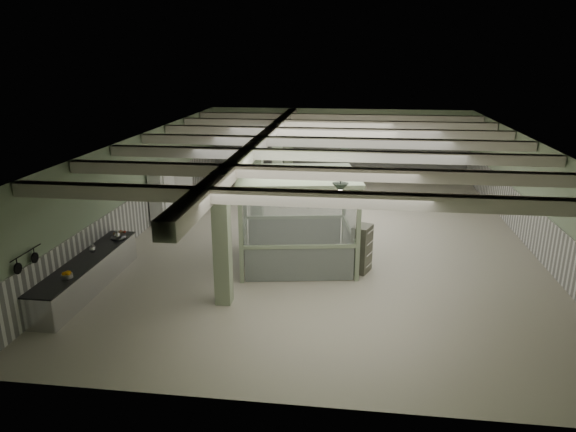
# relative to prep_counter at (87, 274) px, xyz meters

# --- Properties ---
(floor) EXTENTS (20.00, 20.00, 0.00)m
(floor) POSITION_rel_prep_counter_xyz_m (6.54, 5.69, -0.46)
(floor) COLOR #BDB8A6
(floor) RESTS_ON ground
(ceiling) EXTENTS (14.00, 20.00, 0.02)m
(ceiling) POSITION_rel_prep_counter_xyz_m (6.54, 5.69, 3.14)
(ceiling) COLOR white
(ceiling) RESTS_ON wall_back
(wall_back) EXTENTS (14.00, 0.02, 3.60)m
(wall_back) POSITION_rel_prep_counter_xyz_m (6.54, 15.69, 1.34)
(wall_back) COLOR #99B18E
(wall_back) RESTS_ON floor
(wall_front) EXTENTS (14.00, 0.02, 3.60)m
(wall_front) POSITION_rel_prep_counter_xyz_m (6.54, -4.31, 1.34)
(wall_front) COLOR #99B18E
(wall_front) RESTS_ON floor
(wall_left) EXTENTS (0.02, 20.00, 3.60)m
(wall_left) POSITION_rel_prep_counter_xyz_m (-0.46, 5.69, 1.34)
(wall_left) COLOR #99B18E
(wall_left) RESTS_ON floor
(wall_right) EXTENTS (0.02, 20.00, 3.60)m
(wall_right) POSITION_rel_prep_counter_xyz_m (13.54, 5.69, 1.34)
(wall_right) COLOR #99B18E
(wall_right) RESTS_ON floor
(wainscot_left) EXTENTS (0.05, 19.90, 1.50)m
(wainscot_left) POSITION_rel_prep_counter_xyz_m (-0.43, 5.69, 0.29)
(wainscot_left) COLOR white
(wainscot_left) RESTS_ON floor
(wainscot_right) EXTENTS (0.05, 19.90, 1.50)m
(wainscot_right) POSITION_rel_prep_counter_xyz_m (13.52, 5.69, 0.29)
(wainscot_right) COLOR white
(wainscot_right) RESTS_ON floor
(wainscot_back) EXTENTS (13.90, 0.05, 1.50)m
(wainscot_back) POSITION_rel_prep_counter_xyz_m (6.54, 15.66, 0.29)
(wainscot_back) COLOR white
(wainscot_back) RESTS_ON floor
(girder) EXTENTS (0.45, 19.90, 0.40)m
(girder) POSITION_rel_prep_counter_xyz_m (4.04, 5.69, 2.92)
(girder) COLOR beige
(girder) RESTS_ON ceiling
(beam_a) EXTENTS (13.90, 0.35, 0.32)m
(beam_a) POSITION_rel_prep_counter_xyz_m (6.54, -1.81, 2.96)
(beam_a) COLOR beige
(beam_a) RESTS_ON ceiling
(beam_b) EXTENTS (13.90, 0.35, 0.32)m
(beam_b) POSITION_rel_prep_counter_xyz_m (6.54, 0.69, 2.96)
(beam_b) COLOR beige
(beam_b) RESTS_ON ceiling
(beam_c) EXTENTS (13.90, 0.35, 0.32)m
(beam_c) POSITION_rel_prep_counter_xyz_m (6.54, 3.19, 2.96)
(beam_c) COLOR beige
(beam_c) RESTS_ON ceiling
(beam_d) EXTENTS (13.90, 0.35, 0.32)m
(beam_d) POSITION_rel_prep_counter_xyz_m (6.54, 5.69, 2.96)
(beam_d) COLOR beige
(beam_d) RESTS_ON ceiling
(beam_e) EXTENTS (13.90, 0.35, 0.32)m
(beam_e) POSITION_rel_prep_counter_xyz_m (6.54, 8.19, 2.96)
(beam_e) COLOR beige
(beam_e) RESTS_ON ceiling
(beam_f) EXTENTS (13.90, 0.35, 0.32)m
(beam_f) POSITION_rel_prep_counter_xyz_m (6.54, 10.69, 2.96)
(beam_f) COLOR beige
(beam_f) RESTS_ON ceiling
(beam_g) EXTENTS (13.90, 0.35, 0.32)m
(beam_g) POSITION_rel_prep_counter_xyz_m (6.54, 13.19, 2.96)
(beam_g) COLOR beige
(beam_g) RESTS_ON ceiling
(column_a) EXTENTS (0.42, 0.42, 3.60)m
(column_a) POSITION_rel_prep_counter_xyz_m (4.04, -0.31, 1.34)
(column_a) COLOR #94A283
(column_a) RESTS_ON floor
(column_b) EXTENTS (0.42, 0.42, 3.60)m
(column_b) POSITION_rel_prep_counter_xyz_m (4.04, 4.69, 1.34)
(column_b) COLOR #94A283
(column_b) RESTS_ON floor
(column_c) EXTENTS (0.42, 0.42, 3.60)m
(column_c) POSITION_rel_prep_counter_xyz_m (4.04, 9.69, 1.34)
(column_c) COLOR #94A283
(column_c) RESTS_ON floor
(column_d) EXTENTS (0.42, 0.42, 3.60)m
(column_d) POSITION_rel_prep_counter_xyz_m (4.04, 13.69, 1.34)
(column_d) COLOR #94A283
(column_d) RESTS_ON floor
(hook_rail) EXTENTS (0.02, 1.20, 0.02)m
(hook_rail) POSITION_rel_prep_counter_xyz_m (-0.39, -1.91, 1.39)
(hook_rail) COLOR black
(hook_rail) RESTS_ON wall_left
(pendant_front) EXTENTS (0.44, 0.44, 0.22)m
(pendant_front) POSITION_rel_prep_counter_xyz_m (7.04, 0.69, 2.59)
(pendant_front) COLOR #2E3E31
(pendant_front) RESTS_ON ceiling
(pendant_mid) EXTENTS (0.44, 0.44, 0.22)m
(pendant_mid) POSITION_rel_prep_counter_xyz_m (7.04, 6.19, 2.59)
(pendant_mid) COLOR #2E3E31
(pendant_mid) RESTS_ON ceiling
(pendant_back) EXTENTS (0.44, 0.44, 0.22)m
(pendant_back) POSITION_rel_prep_counter_xyz_m (7.04, 11.19, 2.59)
(pendant_back) COLOR #2E3E31
(pendant_back) RESTS_ON ceiling
(prep_counter) EXTENTS (0.85, 4.89, 0.91)m
(prep_counter) POSITION_rel_prep_counter_xyz_m (0.00, 0.00, 0.00)
(prep_counter) COLOR silver
(prep_counter) RESTS_ON floor
(pitcher_near) EXTENTS (0.21, 0.24, 0.30)m
(pitcher_near) POSITION_rel_prep_counter_xyz_m (0.16, 1.70, 0.59)
(pitcher_near) COLOR silver
(pitcher_near) RESTS_ON prep_counter
(pitcher_far) EXTENTS (0.19, 0.21, 0.26)m
(pitcher_far) POSITION_rel_prep_counter_xyz_m (-0.05, 0.52, 0.57)
(pitcher_far) COLOR silver
(pitcher_far) RESTS_ON prep_counter
(veg_colander) EXTENTS (0.53, 0.53, 0.22)m
(veg_colander) POSITION_rel_prep_counter_xyz_m (0.16, 1.79, 0.55)
(veg_colander) COLOR #46474C
(veg_colander) RESTS_ON prep_counter
(orange_bowl) EXTENTS (0.31, 0.31, 0.10)m
(orange_bowl) POSITION_rel_prep_counter_xyz_m (0.15, -1.22, 0.49)
(orange_bowl) COLOR #B2B2B7
(orange_bowl) RESTS_ON prep_counter
(skillet_near) EXTENTS (0.04, 0.27, 0.27)m
(skillet_near) POSITION_rel_prep_counter_xyz_m (-0.34, -2.36, 1.17)
(skillet_near) COLOR black
(skillet_near) RESTS_ON hook_rail
(skillet_far) EXTENTS (0.04, 0.27, 0.27)m
(skillet_far) POSITION_rel_prep_counter_xyz_m (-0.34, -1.69, 1.17)
(skillet_far) COLOR black
(skillet_far) RESTS_ON hook_rail
(walkin_cooler) EXTENTS (1.04, 2.13, 1.95)m
(walkin_cooler) POSITION_rel_prep_counter_xyz_m (-0.08, 6.69, 0.52)
(walkin_cooler) COLOR silver
(walkin_cooler) RESTS_ON floor
(guard_booth) EXTENTS (4.08, 3.62, 2.94)m
(guard_booth) POSITION_rel_prep_counter_xyz_m (5.69, 2.65, 1.48)
(guard_booth) COLOR gray
(guard_booth) RESTS_ON floor
(filing_cabinet) EXTENTS (0.70, 0.81, 1.48)m
(filing_cabinet) POSITION_rel_prep_counter_xyz_m (7.72, 2.26, 0.28)
(filing_cabinet) COLOR #5D5D4D
(filing_cabinet) RESTS_ON floor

